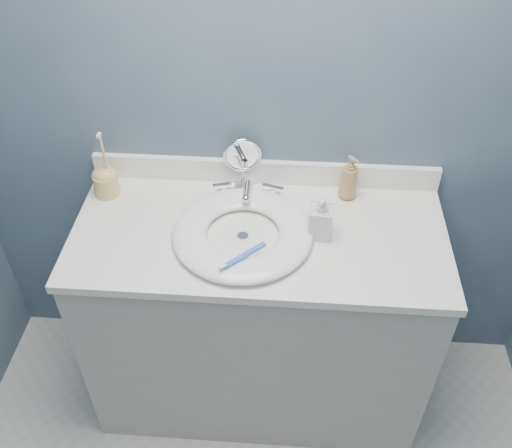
# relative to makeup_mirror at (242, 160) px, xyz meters

# --- Properties ---
(back_wall) EXTENTS (2.20, 0.02, 2.40)m
(back_wall) POSITION_rel_makeup_mirror_xyz_m (0.07, 0.03, 0.21)
(back_wall) COLOR #445167
(back_wall) RESTS_ON ground
(vanity_cabinet) EXTENTS (1.20, 0.55, 0.85)m
(vanity_cabinet) POSITION_rel_makeup_mirror_xyz_m (0.07, -0.24, -0.56)
(vanity_cabinet) COLOR #B9B4A9
(vanity_cabinet) RESTS_ON ground
(countertop) EXTENTS (1.22, 0.57, 0.03)m
(countertop) POSITION_rel_makeup_mirror_xyz_m (0.07, -0.24, -0.12)
(countertop) COLOR white
(countertop) RESTS_ON vanity_cabinet
(backsplash) EXTENTS (1.22, 0.02, 0.09)m
(backsplash) POSITION_rel_makeup_mirror_xyz_m (0.07, 0.02, -0.06)
(backsplash) COLOR white
(backsplash) RESTS_ON countertop
(basin) EXTENTS (0.45, 0.45, 0.04)m
(basin) POSITION_rel_makeup_mirror_xyz_m (0.02, -0.27, -0.09)
(basin) COLOR white
(basin) RESTS_ON countertop
(drain) EXTENTS (0.04, 0.04, 0.01)m
(drain) POSITION_rel_makeup_mirror_xyz_m (0.02, -0.27, -0.10)
(drain) COLOR silver
(drain) RESTS_ON countertop
(faucet) EXTENTS (0.25, 0.13, 0.07)m
(faucet) POSITION_rel_makeup_mirror_xyz_m (0.02, -0.07, -0.08)
(faucet) COLOR silver
(faucet) RESTS_ON countertop
(makeup_mirror) EXTENTS (0.13, 0.08, 0.20)m
(makeup_mirror) POSITION_rel_makeup_mirror_xyz_m (0.00, 0.00, 0.00)
(makeup_mirror) COLOR silver
(makeup_mirror) RESTS_ON countertop
(soap_bottle_amber) EXTENTS (0.09, 0.09, 0.17)m
(soap_bottle_amber) POSITION_rel_makeup_mirror_xyz_m (0.37, -0.04, -0.02)
(soap_bottle_amber) COLOR #AA7D4D
(soap_bottle_amber) RESTS_ON countertop
(soap_bottle_clear) EXTENTS (0.08, 0.08, 0.16)m
(soap_bottle_clear) POSITION_rel_makeup_mirror_xyz_m (0.27, -0.24, -0.03)
(soap_bottle_clear) COLOR silver
(soap_bottle_clear) RESTS_ON countertop
(toothbrush_holder) EXTENTS (0.09, 0.09, 0.25)m
(toothbrush_holder) POSITION_rel_makeup_mirror_xyz_m (-0.47, -0.08, -0.05)
(toothbrush_holder) COLOR tan
(toothbrush_holder) RESTS_ON countertop
(toothbrush_lying) EXTENTS (0.13, 0.13, 0.02)m
(toothbrush_lying) POSITION_rel_makeup_mirror_xyz_m (0.04, -0.40, -0.06)
(toothbrush_lying) COLOR blue
(toothbrush_lying) RESTS_ON basin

